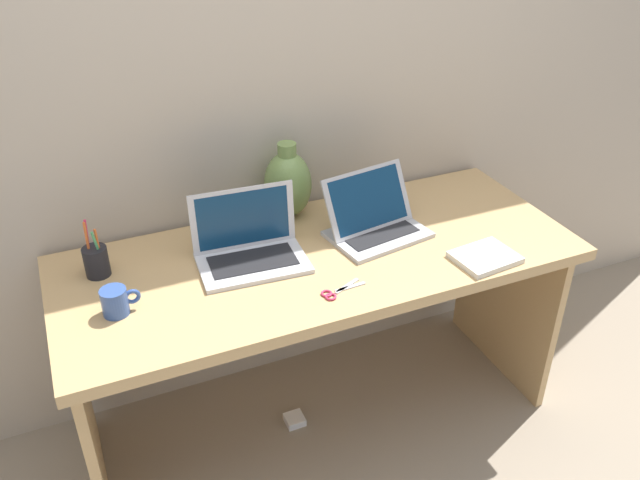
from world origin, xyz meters
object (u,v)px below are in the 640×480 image
Objects in this scene: green_vase at (288,183)px; coffee_mug at (116,301)px; scissors at (336,292)px; notebook_stack at (485,257)px; laptop_right at (373,218)px; pen_cup at (96,261)px; power_brick at (295,420)px; laptop_left at (248,242)px.

coffee_mug is (-0.65, -0.34, -0.08)m from green_vase.
coffee_mug is 0.75× the size of scissors.
notebook_stack is 1.14m from coffee_mug.
pen_cup is (-0.89, 0.11, -0.00)m from laptop_right.
coffee_mug is 0.95m from power_brick.
laptop_right is 1.86× the size of pen_cup.
power_brick is at bearing -173.06° from laptop_right.
notebook_stack is at bearing -48.49° from green_vase.
coffee_mug is 0.59× the size of pen_cup.
power_brick is (-0.06, 0.23, -0.73)m from scissors.
laptop_right is 1.29× the size of green_vase.
laptop_right is at bearing -46.95° from green_vase.
power_brick is (0.58, -0.15, -0.78)m from pen_cup.
green_vase is at bearing 44.56° from laptop_left.
coffee_mug is at bearing 170.67° from notebook_stack.
pen_cup is at bearing 95.96° from coffee_mug.
coffee_mug is 0.63m from scissors.
scissors is (-0.51, 0.03, -0.01)m from notebook_stack.
green_vase is at bearing 10.33° from pen_cup.
laptop_left is at bearing -11.44° from pen_cup.
laptop_right is (0.44, -0.02, -0.00)m from laptop_left.
laptop_right is 0.39m from notebook_stack.
scissors is 0.77m from power_brick.
notebook_stack is (0.69, -0.31, -0.05)m from laptop_left.
laptop_left is 0.47m from pen_cup.
laptop_right reaches higher than power_brick.
power_brick is at bearing -110.29° from green_vase.
scissors is 2.11× the size of power_brick.
pen_cup reaches higher than scissors.
coffee_mug is at bearing 165.47° from scissors.
pen_cup is (-0.68, -0.12, -0.07)m from green_vase.
power_brick is at bearing 103.98° from scissors.
notebook_stack is 0.51m from scissors.
notebook_stack is at bearing -24.47° from laptop_left.
laptop_right is 2.38× the size of scissors.
green_vase is at bearing 131.51° from notebook_stack.
scissors is (-0.26, -0.27, -0.05)m from laptop_right.
notebook_stack is at bearing -19.50° from pen_cup.
scissors is (0.18, -0.29, -0.05)m from laptop_left.
green_vase reaches higher than power_brick.
scissors is at bearing -94.89° from green_vase.
laptop_right reaches higher than pen_cup.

